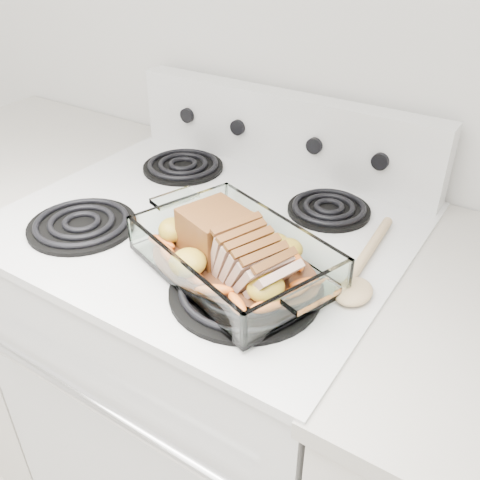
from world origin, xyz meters
The scene contains 6 objects.
electric_range centered at (0.00, 1.66, 0.48)m, with size 0.78×0.70×1.12m.
counter_left centered at (-0.67, 1.66, 0.47)m, with size 0.58×0.68×0.93m.
baking_dish centered at (0.14, 1.53, 0.96)m, with size 0.34×0.22×0.07m.
pork_roast centered at (0.13, 1.53, 0.99)m, with size 0.23×0.10×0.08m.
roast_vegetables centered at (0.14, 1.57, 0.97)m, with size 0.35×0.19×0.04m.
wooden_spoon centered at (0.33, 1.64, 0.95)m, with size 0.07×0.29×0.02m.
Camera 1 is at (0.56, 0.91, 1.48)m, focal length 40.00 mm.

